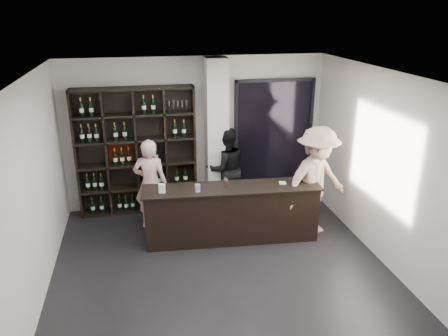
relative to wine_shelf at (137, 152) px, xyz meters
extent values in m
cube|color=black|center=(1.15, -2.57, -1.20)|extent=(5.00, 5.50, 0.01)
cube|color=silver|center=(1.50, -0.10, 0.25)|extent=(0.40, 0.40, 2.90)
cube|color=black|center=(2.70, 0.12, 0.20)|extent=(1.60, 0.08, 2.10)
cube|color=black|center=(2.70, 0.12, 0.20)|extent=(1.48, 0.02, 1.98)
cube|color=black|center=(1.50, -1.47, -0.73)|extent=(2.86, 0.54, 0.94)
cube|color=black|center=(1.50, -1.47, -0.25)|extent=(2.94, 0.62, 0.03)
imported|color=#CB9A9E|center=(0.20, -0.72, -0.38)|extent=(0.68, 0.54, 1.64)
imported|color=black|center=(1.67, -0.20, -0.39)|extent=(0.87, 0.72, 1.62)
imported|color=tan|center=(2.95, -1.52, -0.24)|extent=(1.41, 1.11, 1.92)
cylinder|color=silver|center=(0.92, -1.53, -0.17)|extent=(0.12, 0.12, 0.12)
cube|color=white|center=(2.37, -1.48, -0.23)|extent=(0.12, 0.12, 0.02)
cube|color=white|center=(0.36, -1.48, -0.16)|extent=(0.11, 0.07, 0.15)
camera|label=1|loc=(0.06, -7.90, 2.55)|focal=35.00mm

